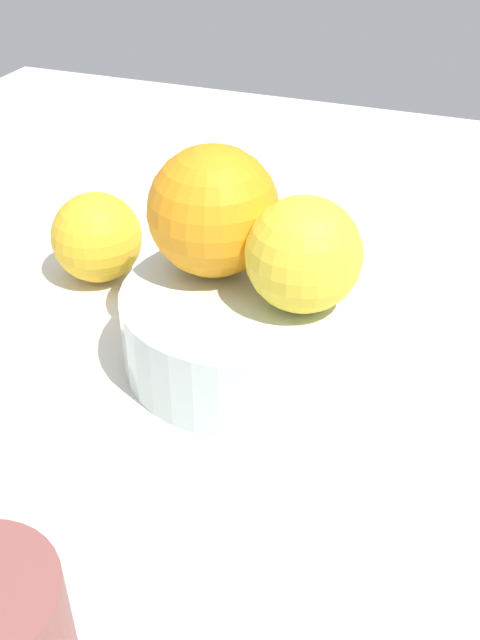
{
  "coord_description": "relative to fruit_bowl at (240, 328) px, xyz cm",
  "views": [
    {
      "loc": [
        -14.08,
        37.4,
        31.25
      ],
      "look_at": [
        0.0,
        0.0,
        3.34
      ],
      "focal_mm": 40.99,
      "sensor_mm": 36.0,
      "label": 1
    }
  ],
  "objects": [
    {
      "name": "ground_plane",
      "position": [
        0.0,
        0.0,
        -3.66
      ],
      "size": [
        110.0,
        110.0,
        2.0
      ],
      "primitive_type": "cube",
      "color": "silver"
    },
    {
      "name": "fruit_bowl",
      "position": [
        0.0,
        0.0,
        0.0
      ],
      "size": [
        15.8,
        15.8,
        5.57
      ],
      "color": "silver",
      "rests_on": "ground_plane"
    },
    {
      "name": "orange_in_bowl_0",
      "position": [
        2.65,
        -2.13,
        7.26
      ],
      "size": [
        8.7,
        8.7,
        8.7
      ],
      "primitive_type": "sphere",
      "color": "orange",
      "rests_on": "fruit_bowl"
    },
    {
      "name": "orange_in_bowl_1",
      "position": [
        -4.13,
        -0.07,
        6.52
      ],
      "size": [
        7.23,
        7.23,
        7.23
      ],
      "primitive_type": "sphere",
      "color": "yellow",
      "rests_on": "fruit_bowl"
    },
    {
      "name": "orange_loose_0",
      "position": [
        14.5,
        -6.35,
        0.92
      ],
      "size": [
        7.16,
        7.16,
        7.16
      ],
      "primitive_type": "sphere",
      "color": "yellow",
      "rests_on": "ground_plane"
    }
  ]
}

